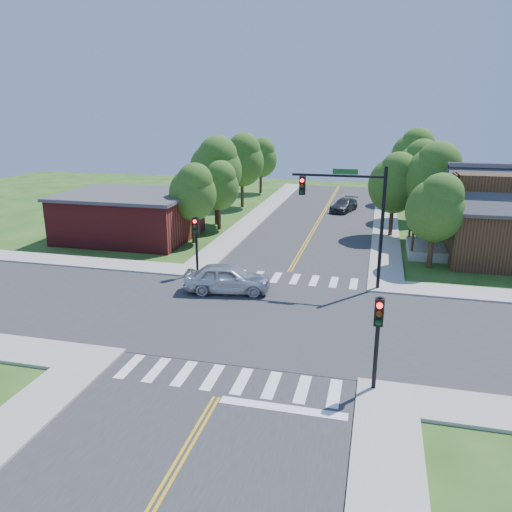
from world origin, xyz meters
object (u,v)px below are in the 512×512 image
(signal_mast_ne, at_px, (353,207))
(car_dgrey, at_px, (344,205))
(signal_pole_nw, at_px, (196,235))
(signal_pole_se, at_px, (378,327))
(car_silver, at_px, (227,279))

(signal_mast_ne, height_order, car_dgrey, signal_mast_ne)
(signal_pole_nw, bearing_deg, signal_pole_se, -45.00)
(signal_pole_nw, bearing_deg, signal_mast_ne, 0.07)
(signal_pole_nw, relative_size, car_silver, 0.73)
(signal_mast_ne, distance_m, car_dgrey, 23.11)
(car_silver, xyz_separation_m, car_dgrey, (4.74, 25.17, -0.20))
(signal_pole_nw, distance_m, car_dgrey, 23.95)
(signal_mast_ne, height_order, car_silver, signal_mast_ne)
(car_dgrey, bearing_deg, signal_pole_se, -67.16)
(signal_pole_se, distance_m, car_silver, 12.23)
(signal_mast_ne, relative_size, signal_pole_se, 1.89)
(signal_pole_nw, height_order, car_silver, signal_pole_nw)
(signal_mast_ne, bearing_deg, signal_pole_se, -81.44)
(signal_mast_ne, xyz_separation_m, car_dgrey, (-1.99, 22.63, -4.21))
(signal_mast_ne, relative_size, car_silver, 1.39)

